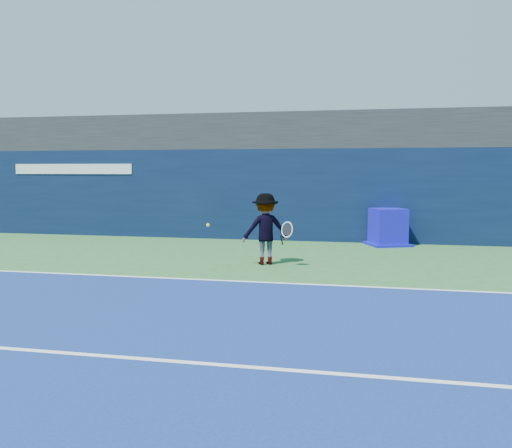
# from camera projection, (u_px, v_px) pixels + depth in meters

# --- Properties ---
(ground) EXTENTS (80.00, 80.00, 0.00)m
(ground) POSITION_uv_depth(u_px,v_px,m) (142.00, 315.00, 9.12)
(ground) COLOR #2E6730
(ground) RESTS_ON ground
(baseline) EXTENTS (24.00, 0.10, 0.01)m
(baseline) POSITION_uv_depth(u_px,v_px,m) (201.00, 280.00, 12.03)
(baseline) COLOR white
(baseline) RESTS_ON ground
(service_line) EXTENTS (24.00, 0.10, 0.01)m
(service_line) POSITION_uv_depth(u_px,v_px,m) (77.00, 354.00, 7.17)
(service_line) COLOR white
(service_line) RESTS_ON ground
(stadium_band) EXTENTS (36.00, 3.00, 1.20)m
(stadium_band) POSITION_uv_depth(u_px,v_px,m) (275.00, 133.00, 19.95)
(stadium_band) COLOR #222227
(stadium_band) RESTS_ON back_wall_assembly
(back_wall_assembly) EXTENTS (36.00, 1.03, 3.00)m
(back_wall_assembly) POSITION_uv_depth(u_px,v_px,m) (269.00, 194.00, 19.18)
(back_wall_assembly) COLOR #091532
(back_wall_assembly) RESTS_ON ground
(equipment_cart) EXTENTS (1.55, 1.55, 1.14)m
(equipment_cart) POSITION_uv_depth(u_px,v_px,m) (388.00, 228.00, 17.54)
(equipment_cart) COLOR #140DBD
(equipment_cart) RESTS_ON ground
(tennis_player) EXTENTS (1.40, 1.05, 1.75)m
(tennis_player) POSITION_uv_depth(u_px,v_px,m) (265.00, 229.00, 13.98)
(tennis_player) COLOR white
(tennis_player) RESTS_ON ground
(tennis_ball) EXTENTS (0.08, 0.08, 0.08)m
(tennis_ball) POSITION_uv_depth(u_px,v_px,m) (208.00, 225.00, 13.36)
(tennis_ball) COLOR #D5F71B
(tennis_ball) RESTS_ON ground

